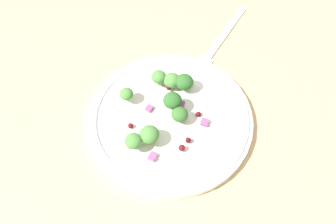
{
  "coord_description": "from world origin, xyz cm",
  "views": [
    {
      "loc": [
        -8.04,
        -25.9,
        46.37
      ],
      "look_at": [
        -0.32,
        1.06,
        2.7
      ],
      "focal_mm": 37.35,
      "sensor_mm": 36.0,
      "label": 1
    }
  ],
  "objects_px": {
    "broccoli_floret_1": "(126,94)",
    "fork": "(219,41)",
    "plate": "(168,118)",
    "broccoli_floret_2": "(172,101)",
    "broccoli_floret_0": "(172,80)"
  },
  "relations": [
    {
      "from": "broccoli_floret_1",
      "to": "fork",
      "type": "bearing_deg",
      "value": 25.56
    },
    {
      "from": "broccoli_floret_1",
      "to": "fork",
      "type": "xyz_separation_m",
      "value": [
        0.19,
        0.09,
        -0.03
      ]
    },
    {
      "from": "plate",
      "to": "fork",
      "type": "relative_size",
      "value": 1.7
    },
    {
      "from": "plate",
      "to": "broccoli_floret_0",
      "type": "height_order",
      "value": "broccoli_floret_0"
    },
    {
      "from": "plate",
      "to": "broccoli_floret_2",
      "type": "relative_size",
      "value": 8.86
    },
    {
      "from": "broccoli_floret_1",
      "to": "broccoli_floret_2",
      "type": "bearing_deg",
      "value": -28.1
    },
    {
      "from": "fork",
      "to": "broccoli_floret_1",
      "type": "bearing_deg",
      "value": -154.44
    },
    {
      "from": "broccoli_floret_0",
      "to": "broccoli_floret_1",
      "type": "xyz_separation_m",
      "value": [
        -0.07,
        -0.01,
        0.0
      ]
    },
    {
      "from": "plate",
      "to": "broccoli_floret_1",
      "type": "distance_m",
      "value": 0.07
    },
    {
      "from": "broccoli_floret_1",
      "to": "fork",
      "type": "distance_m",
      "value": 0.21
    },
    {
      "from": "broccoli_floret_1",
      "to": "fork",
      "type": "relative_size",
      "value": 0.15
    },
    {
      "from": "broccoli_floret_1",
      "to": "broccoli_floret_2",
      "type": "relative_size",
      "value": 0.76
    },
    {
      "from": "plate",
      "to": "broccoli_floret_1",
      "type": "height_order",
      "value": "broccoli_floret_1"
    },
    {
      "from": "broccoli_floret_0",
      "to": "broccoli_floret_1",
      "type": "relative_size",
      "value": 1.23
    },
    {
      "from": "plate",
      "to": "broccoli_floret_2",
      "type": "distance_m",
      "value": 0.03
    }
  ]
}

